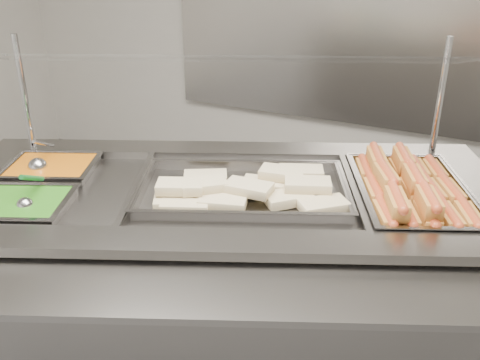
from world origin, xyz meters
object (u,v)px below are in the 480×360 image
at_px(sneeze_guard, 228,63).
at_px(serving_spoon, 27,201).
at_px(ladle, 38,166).
at_px(pan_hotdogs, 411,200).
at_px(steam_counter, 227,295).
at_px(pan_wraps, 243,193).

bearing_deg(sneeze_guard, serving_spoon, -125.05).
bearing_deg(ladle, pan_hotdogs, 18.32).
xyz_separation_m(steam_counter, ladle, (-0.74, -0.17, 0.50)).
bearing_deg(ladle, sneeze_guard, 31.34).
bearing_deg(pan_hotdogs, steam_counter, -155.98).
distance_m(steam_counter, pan_hotdogs, 0.81).
relative_size(pan_wraps, ladle, 4.19).
bearing_deg(pan_hotdogs, ladle, -161.68).
distance_m(pan_hotdogs, pan_wraps, 0.61).
height_order(ladle, serving_spoon, ladle).
relative_size(sneeze_guard, ladle, 8.70).
distance_m(pan_wraps, ladle, 0.82).
height_order(steam_counter, sneeze_guard, sneeze_guard).
distance_m(pan_wraps, serving_spoon, 0.75).
relative_size(steam_counter, serving_spoon, 11.88).
bearing_deg(serving_spoon, ladle, 128.03).
relative_size(ladle, serving_spoon, 1.08).
height_order(steam_counter, ladle, ladle).
bearing_deg(serving_spoon, steam_counter, 37.71).
distance_m(steam_counter, sneeze_guard, 0.91).
height_order(steam_counter, pan_wraps, pan_wraps).
distance_m(steam_counter, ladle, 0.90).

